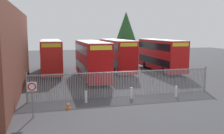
# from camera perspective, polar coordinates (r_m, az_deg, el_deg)

# --- Properties ---
(ground_plane) EXTENTS (100.00, 100.00, 0.00)m
(ground_plane) POSITION_cam_1_polar(r_m,az_deg,el_deg) (29.50, -1.95, -2.81)
(ground_plane) COLOR #3D3D42
(palisade_fence) EXTENTS (16.01, 0.14, 2.35)m
(palisade_fence) POSITION_cam_1_polar(r_m,az_deg,el_deg) (21.69, 2.76, -3.56)
(palisade_fence) COLOR gray
(palisade_fence) RESTS_ON ground
(double_decker_bus_near_gate) EXTENTS (2.54, 10.81, 4.42)m
(double_decker_bus_near_gate) POSITION_cam_1_polar(r_m,az_deg,el_deg) (29.48, -4.63, 1.92)
(double_decker_bus_near_gate) COLOR #B70C0C
(double_decker_bus_near_gate) RESTS_ON ground
(double_decker_bus_behind_fence_left) EXTENTS (2.54, 10.81, 4.42)m
(double_decker_bus_behind_fence_left) POSITION_cam_1_polar(r_m,az_deg,el_deg) (36.20, 10.93, 2.92)
(double_decker_bus_behind_fence_left) COLOR red
(double_decker_bus_behind_fence_left) RESTS_ON ground
(double_decker_bus_behind_fence_right) EXTENTS (2.54, 10.81, 4.42)m
(double_decker_bus_behind_fence_right) POSITION_cam_1_polar(r_m,az_deg,el_deg) (35.28, 1.05, 2.94)
(double_decker_bus_behind_fence_right) COLOR #B70C0C
(double_decker_bus_behind_fence_right) RESTS_ON ground
(double_decker_bus_far_back) EXTENTS (2.54, 10.81, 4.42)m
(double_decker_bus_far_back) POSITION_cam_1_polar(r_m,az_deg,el_deg) (34.68, -13.62, 2.63)
(double_decker_bus_far_back) COLOR red
(double_decker_bus_far_back) RESTS_ON ground
(bollard_near_left) EXTENTS (0.20, 0.20, 0.95)m
(bollard_near_left) POSITION_cam_1_polar(r_m,az_deg,el_deg) (19.95, -5.91, -6.70)
(bollard_near_left) COLOR silver
(bollard_near_left) RESTS_ON ground
(bollard_center_front) EXTENTS (0.20, 0.20, 0.95)m
(bollard_center_front) POSITION_cam_1_polar(r_m,az_deg,el_deg) (21.00, 4.38, -5.93)
(bollard_center_front) COLOR silver
(bollard_center_front) RESTS_ON ground
(bollard_near_right) EXTENTS (0.20, 0.20, 0.95)m
(bollard_near_right) POSITION_cam_1_polar(r_m,az_deg,el_deg) (22.19, 14.26, -5.40)
(bollard_near_right) COLOR silver
(bollard_near_right) RESTS_ON ground
(traffic_cone_by_gate) EXTENTS (0.34, 0.34, 0.59)m
(traffic_cone_by_gate) POSITION_cam_1_polar(r_m,az_deg,el_deg) (18.75, -9.89, -8.32)
(traffic_cone_by_gate) COLOR orange
(traffic_cone_by_gate) RESTS_ON ground
(speed_limit_sign_post) EXTENTS (0.60, 0.14, 2.40)m
(speed_limit_sign_post) POSITION_cam_1_polar(r_m,az_deg,el_deg) (16.91, -17.58, -5.16)
(speed_limit_sign_post) COLOR slate
(speed_limit_sign_post) RESTS_ON ground
(tree_tall_back) EXTENTS (4.27, 4.27, 9.03)m
(tree_tall_back) POSITION_cam_1_polar(r_m,az_deg,el_deg) (45.39, 3.17, 8.51)
(tree_tall_back) COLOR #4C3823
(tree_tall_back) RESTS_ON ground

